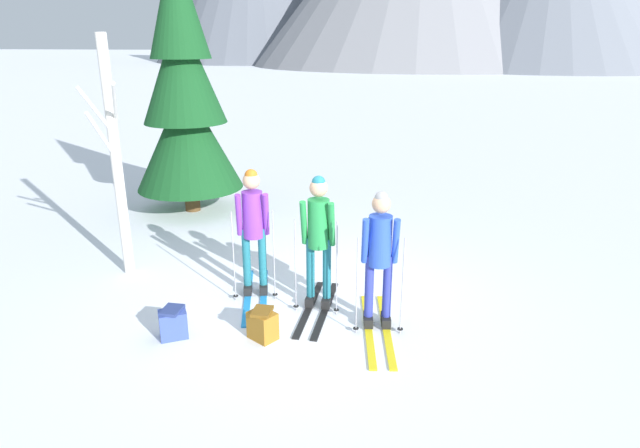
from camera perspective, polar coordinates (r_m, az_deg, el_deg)
name	(u,v)px	position (r m, az deg, el deg)	size (l,w,h in m)	color
ground_plane	(316,304)	(7.39, -0.46, -8.46)	(400.00, 400.00, 0.00)	white
skier_in_purple	(253,227)	(7.35, -7.08, -0.34)	(0.74, 1.75, 1.80)	#1E84D1
skier_in_green	(318,236)	(6.93, -0.17, -1.32)	(0.61, 1.62, 1.80)	black
skier_in_blue	(379,253)	(6.50, 6.31, -3.02)	(0.60, 1.80, 1.75)	yellow
pine_tree_near	(184,95)	(11.21, -14.19, 13.06)	(2.14, 2.14, 5.18)	#51381E
birch_tree_tall	(115,157)	(8.31, -20.84, 6.64)	(0.70, 0.77, 3.50)	silver
backpack_on_snow_front	(263,324)	(6.56, -6.10, -10.52)	(0.40, 0.37, 0.38)	#99661E
backpack_on_snow_beside	(173,323)	(6.78, -15.28, -10.08)	(0.40, 0.37, 0.38)	#384C99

